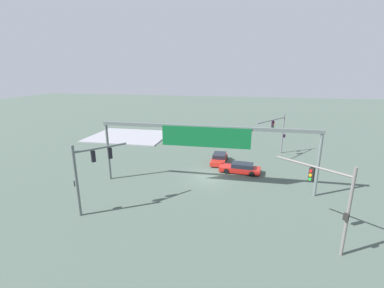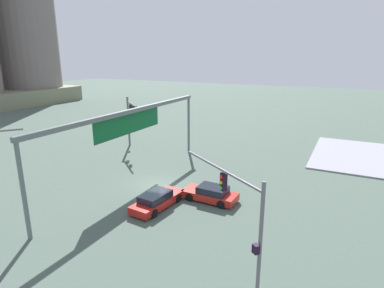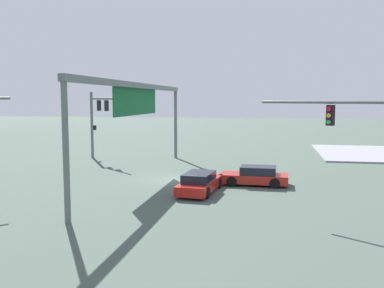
% 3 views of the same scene
% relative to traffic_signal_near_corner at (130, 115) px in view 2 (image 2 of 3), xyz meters
% --- Properties ---
extents(ground_plane, '(199.21, 199.21, 0.00)m').
position_rel_traffic_signal_near_corner_xyz_m(ground_plane, '(-8.82, -9.49, -4.01)').
color(ground_plane, '#48584E').
extents(sidewalk_corner, '(13.69, 11.07, 0.15)m').
position_rel_traffic_signal_near_corner_xyz_m(sidewalk_corner, '(8.34, -25.98, -3.94)').
color(sidewalk_corner, gray).
rests_on(sidewalk_corner, ground).
extents(traffic_signal_near_corner, '(3.37, 3.59, 6.16)m').
position_rel_traffic_signal_near_corner_xyz_m(traffic_signal_near_corner, '(0.00, 0.00, 0.00)').
color(traffic_signal_near_corner, slate).
rests_on(traffic_signal_near_corner, ground).
extents(traffic_signal_opposite_side, '(4.40, 5.77, 5.85)m').
position_rel_traffic_signal_near_corner_xyz_m(traffic_signal_opposite_side, '(-17.24, -19.63, -0.05)').
color(traffic_signal_opposite_side, slate).
rests_on(traffic_signal_opposite_side, ground).
extents(overhead_sign_gantry, '(21.97, 0.43, 6.56)m').
position_rel_traffic_signal_near_corner_xyz_m(overhead_sign_gantry, '(-8.83, -6.91, 1.48)').
color(overhead_sign_gantry, slate).
rests_on(overhead_sign_gantry, ground).
extents(sedan_car_approaching, '(2.01, 4.34, 1.21)m').
position_rel_traffic_signal_near_corner_xyz_m(sedan_car_approaching, '(-9.55, -14.82, -3.44)').
color(sedan_car_approaching, '#B1241B').
rests_on(sedan_car_approaching, ground).
extents(sedan_car_waiting_far, '(4.91, 2.17, 1.21)m').
position_rel_traffic_signal_near_corner_xyz_m(sedan_car_waiting_far, '(-12.39, -11.71, -3.44)').
color(sedan_car_waiting_far, '#B11D18').
rests_on(sedan_car_waiting_far, ground).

